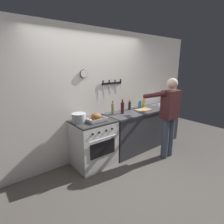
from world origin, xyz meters
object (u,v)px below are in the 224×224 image
object	(u,v)px
bottle_vinegar	(113,108)
bottle_soy_sauce	(130,106)
person_cook	(169,113)
roasting_pan	(96,118)
bottle_dish_soap	(140,105)
bottle_wine_red	(122,108)
cutting_board	(143,110)
bottle_cooking_oil	(144,103)
stove	(93,143)
stock_pot	(79,118)

from	to	relation	value
bottle_vinegar	bottle_soy_sauce	size ratio (longest dim) A/B	1.22
person_cook	roasting_pan	size ratio (longest dim) A/B	4.72
bottle_dish_soap	person_cook	bearing A→B (deg)	-92.11
bottle_wine_red	bottle_dish_soap	world-z (taller)	bottle_wine_red
cutting_board	bottle_vinegar	size ratio (longest dim) A/B	1.31
bottle_cooking_oil	person_cook	bearing A→B (deg)	-99.85
stove	bottle_dish_soap	world-z (taller)	bottle_dish_soap
stove	bottle_vinegar	world-z (taller)	bottle_vinegar
stove	cutting_board	distance (m)	1.41
person_cook	bottle_vinegar	bearing A→B (deg)	31.74
roasting_pan	stock_pot	bearing A→B (deg)	150.39
bottle_vinegar	bottle_cooking_oil	world-z (taller)	bottle_vinegar
bottle_cooking_oil	bottle_dish_soap	bearing A→B (deg)	166.08
bottle_cooking_oil	bottle_soy_sauce	distance (m)	0.41
person_cook	bottle_soy_sauce	xyz separation A→B (m)	(-0.27, 0.87, 0.04)
stock_pot	bottle_vinegar	xyz separation A→B (m)	(0.84, 0.06, 0.03)
stove	stock_pot	bearing A→B (deg)	160.75
person_cook	stock_pot	size ratio (longest dim) A/B	6.47
person_cook	stock_pot	xyz separation A→B (m)	(-1.63, 0.77, 0.03)
cutting_board	bottle_soy_sauce	bearing A→B (deg)	130.11
bottle_wine_red	cutting_board	bearing A→B (deg)	-10.47
roasting_pan	cutting_board	size ratio (longest dim) A/B	0.98
stock_pot	bottle_wine_red	bearing A→B (deg)	-2.31
roasting_pan	stock_pot	xyz separation A→B (m)	(-0.27, 0.15, 0.01)
bottle_vinegar	bottle_soy_sauce	world-z (taller)	bottle_vinegar
roasting_pan	bottle_cooking_oil	xyz separation A→B (m)	(1.50, 0.19, 0.05)
stock_pot	bottle_dish_soap	distance (m)	1.66
stock_pot	stove	bearing A→B (deg)	-19.25
stove	bottle_dish_soap	bearing A→B (deg)	5.79
stock_pot	cutting_board	size ratio (longest dim) A/B	0.71
stove	roasting_pan	bearing A→B (deg)	-67.98
bottle_soy_sauce	bottle_dish_soap	bearing A→B (deg)	-7.58
bottle_wine_red	bottle_dish_soap	bearing A→B (deg)	8.86
stock_pot	bottle_soy_sauce	distance (m)	1.37
stove	stock_pot	xyz separation A→B (m)	(-0.24, 0.08, 0.53)
cutting_board	bottle_dish_soap	xyz separation A→B (m)	(0.09, 0.20, 0.07)
person_cook	bottle_soy_sauce	world-z (taller)	person_cook
cutting_board	bottle_soy_sauce	distance (m)	0.33
stock_pot	cutting_board	world-z (taller)	stock_pot
bottle_vinegar	stove	bearing A→B (deg)	-165.95
stove	cutting_board	world-z (taller)	cutting_board
stock_pot	bottle_vinegar	world-z (taller)	bottle_vinegar
roasting_pan	stove	bearing A→B (deg)	112.02
bottle_soy_sauce	bottle_cooking_oil	bearing A→B (deg)	-9.29
person_cook	bottle_wine_red	size ratio (longest dim) A/B	5.51
bottle_vinegar	bottle_wine_red	size ratio (longest dim) A/B	0.91
person_cook	bottle_vinegar	xyz separation A→B (m)	(-0.80, 0.83, 0.06)
roasting_pan	stock_pot	world-z (taller)	stock_pot
person_cook	bottle_wine_red	xyz separation A→B (m)	(-0.62, 0.73, 0.07)
bottle_cooking_oil	stove	bearing A→B (deg)	-175.62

